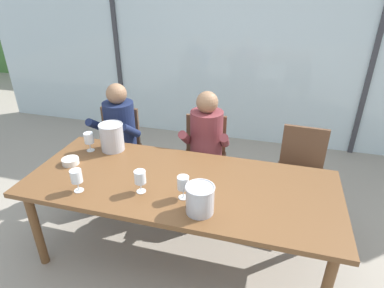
# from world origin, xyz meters

# --- Properties ---
(ground) EXTENTS (14.00, 14.00, 0.00)m
(ground) POSITION_xyz_m (0.00, 1.00, 0.00)
(ground) COLOR #9E9384
(window_glass_panel) EXTENTS (7.58, 0.03, 2.60)m
(window_glass_panel) POSITION_xyz_m (0.00, 2.43, 1.30)
(window_glass_panel) COLOR silver
(window_glass_panel) RESTS_ON ground
(window_mullion_left) EXTENTS (0.06, 0.06, 2.60)m
(window_mullion_left) POSITION_xyz_m (-1.71, 2.41, 1.30)
(window_mullion_left) COLOR #38383D
(window_mullion_left) RESTS_ON ground
(window_mullion_right) EXTENTS (0.06, 0.06, 2.60)m
(window_mullion_right) POSITION_xyz_m (1.71, 2.41, 1.30)
(window_mullion_right) COLOR #38383D
(window_mullion_right) RESTS_ON ground
(hillside_vineyard) EXTENTS (13.58, 2.40, 1.66)m
(hillside_vineyard) POSITION_xyz_m (0.00, 5.78, 0.83)
(hillside_vineyard) COLOR #477A38
(hillside_vineyard) RESTS_ON ground
(dining_table) EXTENTS (2.38, 0.97, 0.76)m
(dining_table) POSITION_xyz_m (0.00, 0.00, 0.69)
(dining_table) COLOR brown
(dining_table) RESTS_ON ground
(chair_near_curtain) EXTENTS (0.48, 0.48, 0.89)m
(chair_near_curtain) POSITION_xyz_m (-0.99, 0.88, 0.52)
(chair_near_curtain) COLOR brown
(chair_near_curtain) RESTS_ON ground
(chair_left_of_center) EXTENTS (0.49, 0.49, 0.89)m
(chair_left_of_center) POSITION_xyz_m (-0.02, 0.93, 0.52)
(chair_left_of_center) COLOR brown
(chair_left_of_center) RESTS_ON ground
(chair_center) EXTENTS (0.46, 0.46, 0.89)m
(chair_center) POSITION_xyz_m (0.94, 0.89, 0.52)
(chair_center) COLOR brown
(chair_center) RESTS_ON ground
(person_navy_polo) EXTENTS (0.48, 0.62, 1.21)m
(person_navy_polo) POSITION_xyz_m (-0.93, 0.76, 0.70)
(person_navy_polo) COLOR #192347
(person_navy_polo) RESTS_ON ground
(person_maroon_top) EXTENTS (0.49, 0.63, 1.21)m
(person_maroon_top) POSITION_xyz_m (0.02, 0.76, 0.70)
(person_maroon_top) COLOR brown
(person_maroon_top) RESTS_ON ground
(ice_bucket_primary) EXTENTS (0.22, 0.22, 0.25)m
(ice_bucket_primary) POSITION_xyz_m (-0.74, 0.34, 0.89)
(ice_bucket_primary) COLOR #B7B7BC
(ice_bucket_primary) RESTS_ON dining_table
(ice_bucket_secondary) EXTENTS (0.20, 0.20, 0.20)m
(ice_bucket_secondary) POSITION_xyz_m (0.23, -0.30, 0.86)
(ice_bucket_secondary) COLOR #B7B7BC
(ice_bucket_secondary) RESTS_ON dining_table
(tasting_bowl) EXTENTS (0.14, 0.14, 0.05)m
(tasting_bowl) POSITION_xyz_m (-0.96, 0.01, 0.78)
(tasting_bowl) COLOR silver
(tasting_bowl) RESTS_ON dining_table
(wine_glass_by_left_taster) EXTENTS (0.08, 0.08, 0.17)m
(wine_glass_by_left_taster) POSITION_xyz_m (-0.93, 0.26, 0.88)
(wine_glass_by_left_taster) COLOR silver
(wine_glass_by_left_taster) RESTS_ON dining_table
(wine_glass_near_bucket) EXTENTS (0.08, 0.08, 0.17)m
(wine_glass_near_bucket) POSITION_xyz_m (-0.68, -0.31, 0.88)
(wine_glass_near_bucket) COLOR silver
(wine_glass_near_bucket) RESTS_ON dining_table
(wine_glass_center_pour) EXTENTS (0.08, 0.08, 0.17)m
(wine_glass_center_pour) POSITION_xyz_m (0.08, -0.19, 0.88)
(wine_glass_center_pour) COLOR silver
(wine_glass_center_pour) RESTS_ON dining_table
(wine_glass_by_right_taster) EXTENTS (0.08, 0.08, 0.17)m
(wine_glass_by_right_taster) POSITION_xyz_m (-0.23, -0.20, 0.88)
(wine_glass_by_right_taster) COLOR silver
(wine_glass_by_right_taster) RESTS_ON dining_table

